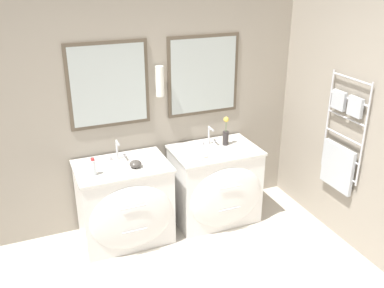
{
  "coord_description": "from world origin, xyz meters",
  "views": [
    {
      "loc": [
        -1.06,
        -1.82,
        2.6
      ],
      "look_at": [
        0.32,
        1.52,
        1.07
      ],
      "focal_mm": 40.0,
      "sensor_mm": 36.0,
      "label": 1
    }
  ],
  "objects_px": {
    "vanity_left": "(125,204)",
    "amenity_bowl": "(136,164)",
    "vanity_right": "(216,185)",
    "flower_vase": "(226,134)",
    "toiletry_bottle": "(93,167)"
  },
  "relations": [
    {
      "from": "vanity_right",
      "to": "flower_vase",
      "type": "height_order",
      "value": "flower_vase"
    },
    {
      "from": "vanity_left",
      "to": "amenity_bowl",
      "type": "relative_size",
      "value": 7.81
    },
    {
      "from": "toiletry_bottle",
      "to": "amenity_bowl",
      "type": "xyz_separation_m",
      "value": [
        0.39,
        0.01,
        -0.04
      ]
    },
    {
      "from": "amenity_bowl",
      "to": "flower_vase",
      "type": "height_order",
      "value": "flower_vase"
    },
    {
      "from": "vanity_right",
      "to": "flower_vase",
      "type": "xyz_separation_m",
      "value": [
        0.15,
        0.11,
        0.53
      ]
    },
    {
      "from": "vanity_left",
      "to": "amenity_bowl",
      "type": "height_order",
      "value": "amenity_bowl"
    },
    {
      "from": "vanity_left",
      "to": "toiletry_bottle",
      "type": "height_order",
      "value": "toiletry_bottle"
    },
    {
      "from": "toiletry_bottle",
      "to": "flower_vase",
      "type": "relative_size",
      "value": 0.54
    },
    {
      "from": "toiletry_bottle",
      "to": "vanity_right",
      "type": "bearing_deg",
      "value": 2.74
    },
    {
      "from": "toiletry_bottle",
      "to": "flower_vase",
      "type": "distance_m",
      "value": 1.43
    },
    {
      "from": "toiletry_bottle",
      "to": "vanity_left",
      "type": "bearing_deg",
      "value": 12.19
    },
    {
      "from": "amenity_bowl",
      "to": "flower_vase",
      "type": "relative_size",
      "value": 0.37
    },
    {
      "from": "vanity_right",
      "to": "toiletry_bottle",
      "type": "bearing_deg",
      "value": -177.26
    },
    {
      "from": "vanity_left",
      "to": "flower_vase",
      "type": "bearing_deg",
      "value": 5.37
    },
    {
      "from": "vanity_left",
      "to": "amenity_bowl",
      "type": "bearing_deg",
      "value": -26.34
    }
  ]
}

